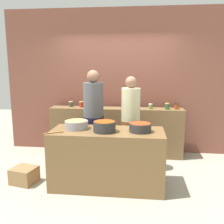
% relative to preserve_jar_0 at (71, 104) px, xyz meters
% --- Properties ---
extents(ground, '(12.00, 12.00, 0.00)m').
position_rel_preserve_jar_0_xyz_m(ground, '(0.96, -1.16, -1.05)').
color(ground, '#9C9989').
extents(storefront_wall, '(4.80, 0.12, 3.00)m').
position_rel_preserve_jar_0_xyz_m(storefront_wall, '(0.96, 0.29, 0.45)').
color(storefront_wall, brown).
rests_on(storefront_wall, ground).
extents(display_shelf, '(2.70, 0.36, 0.99)m').
position_rel_preserve_jar_0_xyz_m(display_shelf, '(0.96, -0.06, -0.55)').
color(display_shelf, brown).
rests_on(display_shelf, ground).
extents(prep_table, '(1.70, 0.70, 0.89)m').
position_rel_preserve_jar_0_xyz_m(prep_table, '(0.96, -1.46, -0.61)').
color(prep_table, brown).
rests_on(prep_table, ground).
extents(preserve_jar_0, '(0.09, 0.09, 0.11)m').
position_rel_preserve_jar_0_xyz_m(preserve_jar_0, '(0.00, 0.00, 0.00)').
color(preserve_jar_0, '#39492D').
rests_on(preserve_jar_0, display_shelf).
extents(preserve_jar_1, '(0.08, 0.08, 0.12)m').
position_rel_preserve_jar_0_xyz_m(preserve_jar_1, '(0.23, -0.04, 0.00)').
color(preserve_jar_1, '#A83622').
rests_on(preserve_jar_1, display_shelf).
extents(preserve_jar_2, '(0.09, 0.09, 0.14)m').
position_rel_preserve_jar_0_xyz_m(preserve_jar_2, '(0.37, -0.12, 0.02)').
color(preserve_jar_2, red).
rests_on(preserve_jar_2, display_shelf).
extents(preserve_jar_3, '(0.08, 0.08, 0.12)m').
position_rel_preserve_jar_0_xyz_m(preserve_jar_3, '(0.50, -0.09, 0.00)').
color(preserve_jar_3, '#A63127').
rests_on(preserve_jar_3, display_shelf).
extents(preserve_jar_4, '(0.09, 0.09, 0.13)m').
position_rel_preserve_jar_0_xyz_m(preserve_jar_4, '(1.11, -0.00, 0.01)').
color(preserve_jar_4, '#A32328').
rests_on(preserve_jar_4, display_shelf).
extents(preserve_jar_5, '(0.08, 0.08, 0.10)m').
position_rel_preserve_jar_0_xyz_m(preserve_jar_5, '(1.64, -0.09, -0.00)').
color(preserve_jar_5, olive).
rests_on(preserve_jar_5, display_shelf).
extents(preserve_jar_6, '(0.09, 0.09, 0.12)m').
position_rel_preserve_jar_0_xyz_m(preserve_jar_6, '(1.97, -0.10, 0.01)').
color(preserve_jar_6, '#2D5C28').
rests_on(preserve_jar_6, display_shelf).
extents(preserve_jar_7, '(0.08, 0.08, 0.11)m').
position_rel_preserve_jar_0_xyz_m(preserve_jar_7, '(2.15, -0.07, 0.00)').
color(preserve_jar_7, '#944311').
rests_on(preserve_jar_7, display_shelf).
extents(cooking_pot_left, '(0.36, 0.36, 0.13)m').
position_rel_preserve_jar_0_xyz_m(cooking_pot_left, '(0.47, -1.40, -0.10)').
color(cooking_pot_left, gray).
rests_on(cooking_pot_left, prep_table).
extents(cooking_pot_center, '(0.33, 0.33, 0.16)m').
position_rel_preserve_jar_0_xyz_m(cooking_pot_center, '(0.93, -1.53, -0.08)').
color(cooking_pot_center, '#2D2D2D').
rests_on(cooking_pot_center, prep_table).
extents(cooking_pot_right, '(0.32, 0.32, 0.13)m').
position_rel_preserve_jar_0_xyz_m(cooking_pot_right, '(1.45, -1.47, -0.10)').
color(cooking_pot_right, '#2D2D2D').
rests_on(cooking_pot_right, prep_table).
extents(wooden_spoon, '(0.25, 0.17, 0.02)m').
position_rel_preserve_jar_0_xyz_m(wooden_spoon, '(0.21, -1.70, -0.15)').
color(wooden_spoon, '#9E703D').
rests_on(wooden_spoon, prep_table).
extents(cook_with_tongs, '(0.36, 0.36, 1.77)m').
position_rel_preserve_jar_0_xyz_m(cook_with_tongs, '(0.63, -0.81, -0.24)').
color(cook_with_tongs, '#1A1732').
rests_on(cook_with_tongs, ground).
extents(cook_in_cap, '(0.33, 0.33, 1.67)m').
position_rel_preserve_jar_0_xyz_m(cook_in_cap, '(1.28, -0.83, -0.29)').
color(cook_in_cap, brown).
rests_on(cook_in_cap, ground).
extents(bread_crate, '(0.43, 0.41, 0.25)m').
position_rel_preserve_jar_0_xyz_m(bread_crate, '(-0.37, -1.50, -0.92)').
color(bread_crate, olive).
rests_on(bread_crate, ground).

